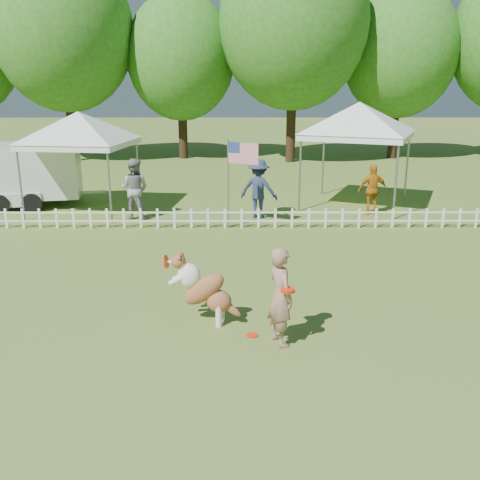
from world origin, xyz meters
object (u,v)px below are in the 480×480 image
at_px(frisbee_on_turf, 252,335).
at_px(spectator_c, 373,190).
at_px(spectator_b, 259,189).
at_px(handler, 281,296).
at_px(canopy_tent_right, 357,156).
at_px(canopy_tent_left, 82,164).
at_px(spectator_a, 135,189).
at_px(cargo_trailer, 19,175).
at_px(flag_pole, 228,185).
at_px(dog, 205,289).

bearing_deg(frisbee_on_turf, spectator_c, 64.82).
bearing_deg(spectator_b, handler, 108.24).
height_order(handler, canopy_tent_right, canopy_tent_right).
height_order(canopy_tent_left, spectator_a, canopy_tent_left).
relative_size(cargo_trailer, spectator_b, 2.69).
bearing_deg(flag_pole, dog, -68.40).
bearing_deg(canopy_tent_left, frisbee_on_turf, -52.87).
bearing_deg(spectator_b, spectator_a, 19.44).
xyz_separation_m(flag_pole, spectator_a, (-2.98, 1.19, -0.35)).
bearing_deg(spectator_b, cargo_trailer, 6.57).
distance_m(frisbee_on_turf, canopy_tent_left, 10.88).
bearing_deg(dog, canopy_tent_right, 74.78).
relative_size(flag_pole, spectator_c, 1.58).
bearing_deg(flag_pole, spectator_b, 77.90).
bearing_deg(handler, cargo_trailer, 17.09).
height_order(canopy_tent_left, spectator_b, canopy_tent_left).
relative_size(flag_pole, spectator_a, 1.36).
xyz_separation_m(canopy_tent_right, spectator_b, (-3.43, -1.73, -0.81)).
relative_size(canopy_tent_right, spectator_a, 1.82).
bearing_deg(spectator_a, handler, 130.59).
height_order(dog, flag_pole, flag_pole).
xyz_separation_m(cargo_trailer, spectator_c, (11.98, -1.25, -0.28)).
bearing_deg(spectator_c, cargo_trailer, -11.94).
height_order(handler, dog, handler).
height_order(frisbee_on_turf, spectator_b, spectator_b).
height_order(canopy_tent_left, flag_pole, canopy_tent_left).
distance_m(canopy_tent_left, canopy_tent_right, 9.28).
xyz_separation_m(dog, cargo_trailer, (-7.01, 9.53, 0.46)).
bearing_deg(spectator_b, canopy_tent_right, -135.26).
height_order(dog, spectator_b, spectator_b).
relative_size(dog, canopy_tent_right, 0.37).
bearing_deg(flag_pole, cargo_trailer, -177.83).
relative_size(handler, canopy_tent_left, 0.52).
xyz_separation_m(dog, spectator_c, (4.97, 8.28, 0.18)).
relative_size(frisbee_on_turf, canopy_tent_left, 0.07).
xyz_separation_m(canopy_tent_left, flag_pole, (4.87, -2.19, -0.31)).
distance_m(flag_pole, spectator_c, 5.00).
xyz_separation_m(canopy_tent_left, spectator_a, (1.89, -1.00, -0.65)).
relative_size(handler, spectator_b, 0.89).
bearing_deg(flag_pole, spectator_a, -177.54).
xyz_separation_m(spectator_a, spectator_c, (7.65, 0.51, -0.13)).
xyz_separation_m(handler, spectator_b, (-0.04, 8.66, 0.10)).
distance_m(handler, frisbee_on_turf, 0.97).
height_order(flag_pole, spectator_a, flag_pole).
xyz_separation_m(canopy_tent_left, spectator_c, (9.54, -0.49, -0.78)).
height_order(flag_pole, spectator_b, flag_pole).
bearing_deg(frisbee_on_turf, cargo_trailer, 127.88).
bearing_deg(spectator_c, handler, 61.88).
bearing_deg(flag_pole, frisbee_on_turf, -61.57).
relative_size(handler, spectator_c, 1.01).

